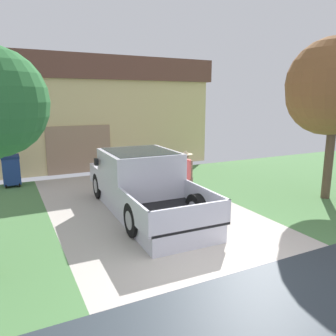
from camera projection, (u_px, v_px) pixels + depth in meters
pickup_truck at (140, 183)px, 9.38m from camera, size 2.12×5.37×1.68m
person_with_hat at (185, 174)px, 9.59m from camera, size 0.51×0.42×1.66m
handbag at (185, 204)px, 9.46m from camera, size 0.31×0.19×0.42m
house_with_garage at (82, 111)px, 16.96m from camera, size 11.32×6.93×4.97m
neighbor_tree at (334, 87)px, 9.71m from camera, size 2.79×2.87×4.90m
wheeled_trash_bin at (11, 170)px, 11.84m from camera, size 0.60×0.72×1.13m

